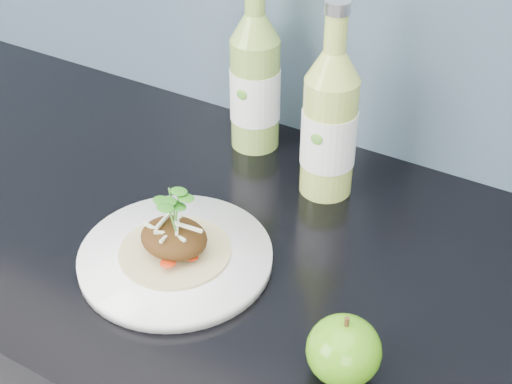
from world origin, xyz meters
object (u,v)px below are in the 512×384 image
green_apple (344,350)px  dinner_plate (176,257)px  cider_bottle_right (329,125)px  cider_bottle_left (255,83)px

green_apple → dinner_plate: bearing=167.7°
cider_bottle_right → green_apple: bearing=-83.7°
green_apple → cider_bottle_left: bearing=131.9°
cider_bottle_left → cider_bottle_right: bearing=-8.0°
dinner_plate → cider_bottle_right: (0.09, 0.24, 0.10)m
cider_bottle_right → dinner_plate: bearing=-133.8°
dinner_plate → cider_bottle_left: size_ratio=1.03×
dinner_plate → cider_bottle_left: (-0.06, 0.29, 0.10)m
green_apple → cider_bottle_right: (-0.16, 0.29, 0.07)m
cider_bottle_left → dinner_plate: bearing=-66.7°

